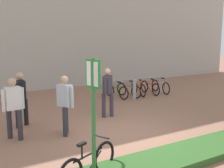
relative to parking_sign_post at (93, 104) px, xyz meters
name	(u,v)px	position (x,y,z in m)	size (l,w,h in m)	color
ground_plane	(122,132)	(2.09, 2.27, -1.59)	(60.00, 60.00, 0.00)	#936651
planter_strip	(169,160)	(1.88, 0.00, -1.51)	(7.00, 1.10, 0.16)	#336028
parking_sign_post	(93,104)	(0.00, 0.00, 0.00)	(0.12, 0.36, 2.43)	#2D7238
bike_at_sign	(89,165)	(-0.02, 0.19, -1.24)	(1.56, 0.73, 0.86)	black
bike_rack_cluster	(139,88)	(5.63, 6.24, -1.25)	(3.21, 1.65, 0.83)	#99999E
bollard_steel	(134,89)	(4.95, 5.68, -1.14)	(0.16, 0.16, 0.90)	#ADADB2
person_suited_navy	(108,89)	(2.52, 3.88, -0.61)	(0.47, 0.45, 1.72)	#383342
person_suited_dark	(21,96)	(-0.32, 4.32, -0.61)	(0.43, 0.61, 1.72)	black
person_shirt_white	(13,105)	(-0.76, 3.29, -0.61)	(0.61, 0.44, 1.72)	#2D2D38
person_shirt_blue	(65,101)	(0.58, 2.92, -0.61)	(0.40, 0.55, 1.72)	#2D2D38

